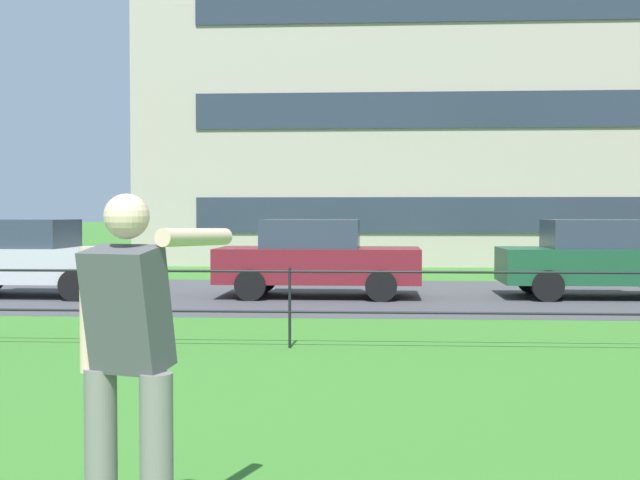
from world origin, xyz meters
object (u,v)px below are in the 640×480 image
Objects in this scene: person_thrower at (129,360)px; car_silver_left at (28,258)px; car_maroon_right at (317,258)px; apartment_building_background at (514,3)px; car_dark_green_center at (602,258)px.

car_silver_left is (-5.70, 12.37, -0.18)m from person_thrower.
car_maroon_right is at bearing 89.65° from person_thrower.
person_thrower is 0.44× the size of car_silver_left.
car_dark_green_center is at bearing -93.37° from apartment_building_background.
apartment_building_background is (12.35, 16.93, 9.04)m from car_silver_left.
car_silver_left is at bearing -177.64° from car_maroon_right.
apartment_building_background reaches higher than car_silver_left.
person_thrower is 13.99m from car_dark_green_center.
car_dark_green_center is 0.15× the size of apartment_building_background.
person_thrower reaches higher than car_silver_left.
car_dark_green_center is (5.68, 12.79, -0.18)m from person_thrower.
person_thrower is at bearing -65.26° from car_silver_left.
person_thrower is at bearing -102.79° from apartment_building_background.
apartment_building_background is at bearing 53.89° from car_silver_left.
car_silver_left and car_maroon_right have the same top height.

